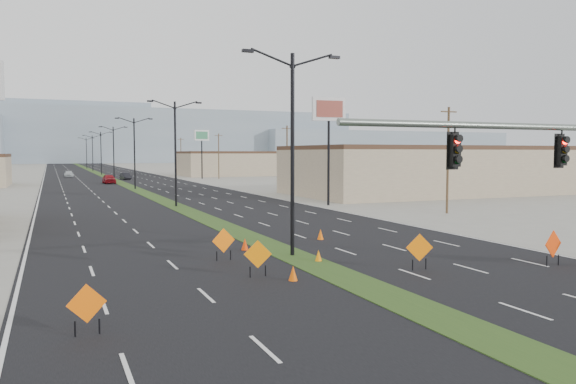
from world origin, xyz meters
name	(u,v)px	position (x,y,z in m)	size (l,w,h in m)	color
ground	(450,323)	(0.00, 0.00, 0.00)	(600.00, 600.00, 0.00)	gray
road_surface	(112,179)	(0.00, 100.00, 0.00)	(25.00, 400.00, 0.02)	black
median_strip	(112,179)	(0.00, 100.00, 0.00)	(2.00, 400.00, 0.04)	#284719
building_se_near	(434,172)	(34.00, 45.00, 2.75)	(36.00, 18.00, 5.50)	tan
building_se_far	(275,164)	(38.00, 110.00, 2.50)	(44.00, 16.00, 5.00)	tan
mesa_center	(150,137)	(40.00, 300.00, 14.00)	(220.00, 50.00, 28.00)	gray
mesa_east	(379,147)	(180.00, 290.00, 9.00)	(160.00, 50.00, 18.00)	gray
mesa_backdrop	(10,132)	(-30.00, 320.00, 16.00)	(140.00, 50.00, 32.00)	gray
streetlight_0	(292,147)	(0.00, 12.00, 5.42)	(5.15, 0.24, 10.02)	black
streetlight_1	(175,150)	(0.00, 40.00, 5.42)	(5.15, 0.24, 10.02)	black
streetlight_2	(134,151)	(0.00, 68.00, 5.42)	(5.15, 0.24, 10.02)	black
streetlight_3	(114,151)	(0.00, 96.00, 5.42)	(5.15, 0.24, 10.02)	black
streetlight_4	(101,152)	(0.00, 124.00, 5.42)	(5.15, 0.24, 10.02)	black
streetlight_5	(93,152)	(0.00, 152.00, 5.42)	(5.15, 0.24, 10.02)	black
streetlight_6	(86,152)	(0.00, 180.00, 5.42)	(5.15, 0.24, 10.02)	black
utility_pole_0	(448,158)	(20.00, 25.00, 4.67)	(1.60, 0.20, 9.00)	#4C3823
utility_pole_1	(287,156)	(20.00, 60.00, 4.67)	(1.60, 0.20, 9.00)	#4C3823
utility_pole_2	(219,155)	(20.00, 95.00, 4.67)	(1.60, 0.20, 9.00)	#4C3823
utility_pole_3	(181,155)	(20.00, 130.00, 4.67)	(1.60, 0.20, 9.00)	#4C3823
car_left	(109,179)	(-2.00, 84.55, 0.78)	(1.85, 4.60, 1.57)	maroon
car_mid	(125,176)	(2.22, 97.45, 0.66)	(1.40, 4.01, 1.32)	black
car_far	(69,174)	(-7.39, 114.83, 0.64)	(1.78, 4.38, 1.27)	#B6BDC1
construction_sign_0	(87,306)	(-10.20, 3.00, 0.87)	(1.11, 0.22, 1.48)	#EE5C05
construction_sign_1	(224,242)	(-3.52, 12.14, 0.91)	(1.16, 0.22, 1.56)	#FC6805
construction_sign_2	(258,256)	(-3.24, 8.14, 0.91)	(1.12, 0.39, 1.55)	orange
construction_sign_3	(419,249)	(3.77, 6.69, 0.94)	(1.16, 0.42, 1.61)	orange
construction_sign_4	(553,245)	(9.85, 5.01, 0.97)	(1.22, 0.28, 1.64)	#EB3904
cone_0	(293,273)	(-2.17, 6.94, 0.31)	(0.38, 0.38, 0.63)	#E45504
cone_1	(320,234)	(3.61, 16.13, 0.32)	(0.39, 0.39, 0.64)	#FF6205
cone_2	(319,256)	(0.52, 10.09, 0.29)	(0.35, 0.35, 0.58)	orange
cone_3	(245,244)	(-1.67, 14.46, 0.32)	(0.39, 0.39, 0.65)	#EC3904
pole_sign_east_near	(329,116)	(14.09, 35.57, 8.68)	(3.46, 0.62, 10.55)	black
pole_sign_east_far	(202,139)	(16.87, 96.17, 7.91)	(3.16, 0.94, 9.67)	black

